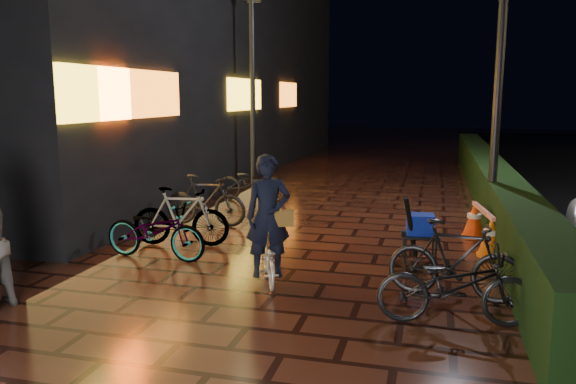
# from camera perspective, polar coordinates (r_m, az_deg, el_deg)

# --- Properties ---
(ground) EXTENTS (80.00, 80.00, 0.00)m
(ground) POSITION_cam_1_polar(r_m,az_deg,el_deg) (7.47, -1.44, -10.35)
(ground) COLOR #381911
(ground) RESTS_ON ground
(hedge) EXTENTS (0.70, 20.00, 1.00)m
(hedge) POSITION_cam_1_polar(r_m,az_deg,el_deg) (14.95, 19.67, 1.23)
(hedge) COLOR black
(hedge) RESTS_ON ground
(storefront_block) EXTENTS (12.09, 22.00, 9.00)m
(storefront_block) POSITION_cam_1_polar(r_m,az_deg,el_deg) (21.62, -17.99, 14.43)
(storefront_block) COLOR black
(storefront_block) RESTS_ON ground
(lamp_post_hedge) EXTENTS (0.53, 0.31, 5.77)m
(lamp_post_hedge) POSITION_cam_1_polar(r_m,az_deg,el_deg) (10.95, 20.73, 12.33)
(lamp_post_hedge) COLOR black
(lamp_post_hedge) RESTS_ON ground
(lamp_post_sf) EXTENTS (0.51, 0.15, 5.36)m
(lamp_post_sf) POSITION_cam_1_polar(r_m,az_deg,el_deg) (15.51, -3.62, 11.14)
(lamp_post_sf) COLOR black
(lamp_post_sf) RESTS_ON ground
(cyclist) EXTENTS (0.87, 1.32, 1.80)m
(cyclist) POSITION_cam_1_polar(r_m,az_deg,el_deg) (7.73, -2.02, -4.48)
(cyclist) COLOR silver
(cyclist) RESTS_ON ground
(traffic_barrier) EXTENTS (0.61, 1.65, 0.67)m
(traffic_barrier) POSITION_cam_1_polar(r_m,az_deg,el_deg) (10.21, 19.12, -3.43)
(traffic_barrier) COLOR #DC620B
(traffic_barrier) RESTS_ON ground
(cart_assembly) EXTENTS (0.63, 0.65, 1.08)m
(cart_assembly) POSITION_cam_1_polar(r_m,az_deg,el_deg) (8.98, 13.20, -3.48)
(cart_assembly) COLOR black
(cart_assembly) RESTS_ON ground
(parked_bikes_storefront) EXTENTS (1.92, 5.87, 1.02)m
(parked_bikes_storefront) POSITION_cam_1_polar(r_m,az_deg,el_deg) (11.05, -8.40, -1.22)
(parked_bikes_storefront) COLOR black
(parked_bikes_storefront) RESTS_ON ground
(parked_bikes_hedge) EXTENTS (1.82, 1.62, 1.02)m
(parked_bikes_hedge) POSITION_cam_1_polar(r_m,az_deg,el_deg) (7.04, 16.63, -7.90)
(parked_bikes_hedge) COLOR black
(parked_bikes_hedge) RESTS_ON ground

